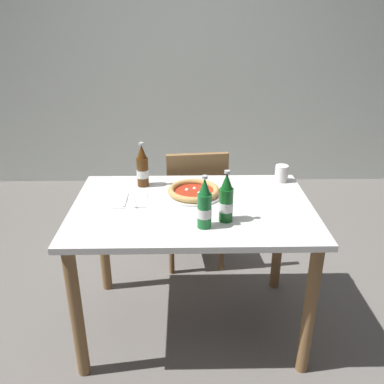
{
  "coord_description": "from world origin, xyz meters",
  "views": [
    {
      "loc": [
        -0.03,
        -1.85,
        1.65
      ],
      "look_at": [
        0.0,
        0.05,
        0.8
      ],
      "focal_mm": 38.56,
      "sensor_mm": 36.0,
      "label": 1
    }
  ],
  "objects_px": {
    "dining_table_main": "(192,225)",
    "napkin_with_cutlery": "(130,200)",
    "beer_bottle_right": "(142,168)",
    "paper_cup": "(281,173)",
    "beer_bottle_left": "(204,206)",
    "pizza_margherita_near": "(194,192)",
    "beer_bottle_center": "(226,200)",
    "chair_behind_table": "(195,201)"
  },
  "relations": [
    {
      "from": "dining_table_main",
      "to": "napkin_with_cutlery",
      "type": "xyz_separation_m",
      "value": [
        -0.32,
        0.06,
        0.12
      ]
    },
    {
      "from": "beer_bottle_right",
      "to": "dining_table_main",
      "type": "bearing_deg",
      "value": -43.87
    },
    {
      "from": "napkin_with_cutlery",
      "to": "paper_cup",
      "type": "relative_size",
      "value": 2.07
    },
    {
      "from": "dining_table_main",
      "to": "beer_bottle_left",
      "type": "relative_size",
      "value": 4.86
    },
    {
      "from": "pizza_margherita_near",
      "to": "beer_bottle_center",
      "type": "bearing_deg",
      "value": -63.38
    },
    {
      "from": "chair_behind_table",
      "to": "paper_cup",
      "type": "relative_size",
      "value": 8.95
    },
    {
      "from": "chair_behind_table",
      "to": "beer_bottle_center",
      "type": "bearing_deg",
      "value": 93.15
    },
    {
      "from": "chair_behind_table",
      "to": "paper_cup",
      "type": "xyz_separation_m",
      "value": [
        0.48,
        -0.31,
        0.32
      ]
    },
    {
      "from": "dining_table_main",
      "to": "chair_behind_table",
      "type": "relative_size",
      "value": 1.41
    },
    {
      "from": "beer_bottle_left",
      "to": "napkin_with_cutlery",
      "type": "xyz_separation_m",
      "value": [
        -0.37,
        0.28,
        -0.1
      ]
    },
    {
      "from": "chair_behind_table",
      "to": "napkin_with_cutlery",
      "type": "distance_m",
      "value": 0.71
    },
    {
      "from": "dining_table_main",
      "to": "paper_cup",
      "type": "height_order",
      "value": "paper_cup"
    },
    {
      "from": "dining_table_main",
      "to": "beer_bottle_center",
      "type": "xyz_separation_m",
      "value": [
        0.15,
        -0.16,
        0.22
      ]
    },
    {
      "from": "pizza_margherita_near",
      "to": "beer_bottle_right",
      "type": "bearing_deg",
      "value": 153.6
    },
    {
      "from": "beer_bottle_center",
      "to": "paper_cup",
      "type": "xyz_separation_m",
      "value": [
        0.36,
        0.47,
        -0.06
      ]
    },
    {
      "from": "pizza_margherita_near",
      "to": "beer_bottle_center",
      "type": "relative_size",
      "value": 1.18
    },
    {
      "from": "dining_table_main",
      "to": "beer_bottle_right",
      "type": "relative_size",
      "value": 4.86
    },
    {
      "from": "dining_table_main",
      "to": "paper_cup",
      "type": "xyz_separation_m",
      "value": [
        0.51,
        0.3,
        0.16
      ]
    },
    {
      "from": "dining_table_main",
      "to": "beer_bottle_right",
      "type": "bearing_deg",
      "value": 136.13
    },
    {
      "from": "chair_behind_table",
      "to": "beer_bottle_right",
      "type": "bearing_deg",
      "value": 44.15
    },
    {
      "from": "chair_behind_table",
      "to": "beer_bottle_left",
      "type": "bearing_deg",
      "value": 85.6
    },
    {
      "from": "chair_behind_table",
      "to": "napkin_with_cutlery",
      "type": "height_order",
      "value": "chair_behind_table"
    },
    {
      "from": "napkin_with_cutlery",
      "to": "chair_behind_table",
      "type": "bearing_deg",
      "value": 57.67
    },
    {
      "from": "beer_bottle_center",
      "to": "beer_bottle_right",
      "type": "distance_m",
      "value": 0.59
    },
    {
      "from": "chair_behind_table",
      "to": "beer_bottle_center",
      "type": "distance_m",
      "value": 0.87
    },
    {
      "from": "dining_table_main",
      "to": "beer_bottle_right",
      "type": "distance_m",
      "value": 0.43
    },
    {
      "from": "beer_bottle_center",
      "to": "paper_cup",
      "type": "relative_size",
      "value": 2.6
    },
    {
      "from": "beer_bottle_center",
      "to": "dining_table_main",
      "type": "bearing_deg",
      "value": 132.91
    },
    {
      "from": "beer_bottle_center",
      "to": "beer_bottle_left",
      "type": "bearing_deg",
      "value": -149.89
    },
    {
      "from": "beer_bottle_right",
      "to": "paper_cup",
      "type": "bearing_deg",
      "value": 3.48
    },
    {
      "from": "beer_bottle_left",
      "to": "paper_cup",
      "type": "bearing_deg",
      "value": 48.8
    },
    {
      "from": "pizza_margherita_near",
      "to": "napkin_with_cutlery",
      "type": "relative_size",
      "value": 1.48
    },
    {
      "from": "napkin_with_cutlery",
      "to": "beer_bottle_center",
      "type": "bearing_deg",
      "value": -25.37
    },
    {
      "from": "paper_cup",
      "to": "dining_table_main",
      "type": "bearing_deg",
      "value": -149.23
    },
    {
      "from": "beer_bottle_center",
      "to": "paper_cup",
      "type": "bearing_deg",
      "value": 52.46
    },
    {
      "from": "chair_behind_table",
      "to": "paper_cup",
      "type": "distance_m",
      "value": 0.65
    },
    {
      "from": "dining_table_main",
      "to": "beer_bottle_left",
      "type": "height_order",
      "value": "beer_bottle_left"
    },
    {
      "from": "pizza_margherita_near",
      "to": "paper_cup",
      "type": "relative_size",
      "value": 3.08
    },
    {
      "from": "dining_table_main",
      "to": "pizza_margherita_near",
      "type": "bearing_deg",
      "value": 85.15
    },
    {
      "from": "pizza_margherita_near",
      "to": "paper_cup",
      "type": "height_order",
      "value": "paper_cup"
    },
    {
      "from": "chair_behind_table",
      "to": "pizza_margherita_near",
      "type": "bearing_deg",
      "value": 81.87
    },
    {
      "from": "dining_table_main",
      "to": "chair_behind_table",
      "type": "height_order",
      "value": "chair_behind_table"
    }
  ]
}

